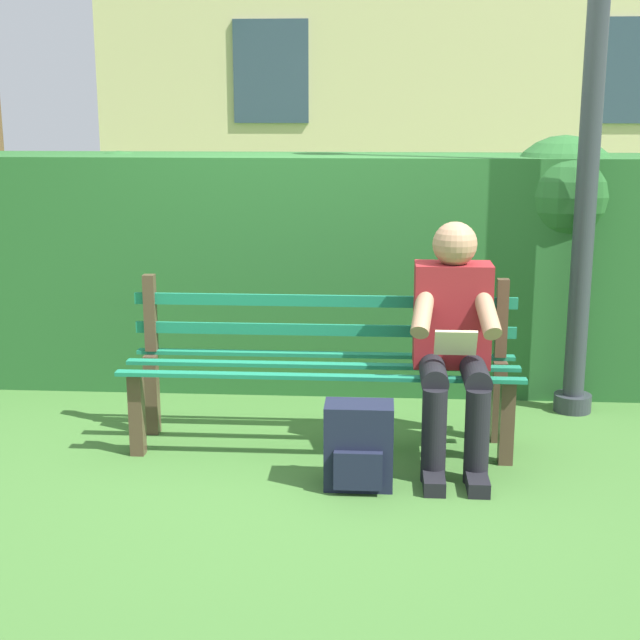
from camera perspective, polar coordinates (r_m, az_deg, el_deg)
name	(u,v)px	position (r m, az deg, el deg)	size (l,w,h in m)	color
ground	(321,447)	(4.78, 0.08, -7.99)	(60.00, 60.00, 0.00)	#3D6B2D
park_bench	(322,364)	(4.70, 0.13, -2.76)	(2.01, 0.47, 0.87)	#4C3828
person_seated	(453,337)	(4.49, 8.37, -1.07)	(0.44, 0.73, 1.18)	maroon
hedge_backdrop	(320,263)	(5.77, -0.03, 3.59)	(5.02, 0.84, 1.57)	#265B28
backpack	(359,446)	(4.25, 2.45, -7.92)	(0.32, 0.26, 0.40)	#191E33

